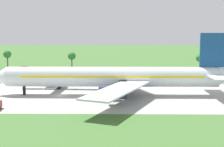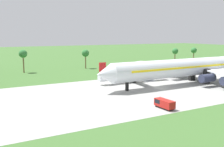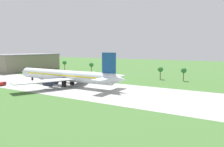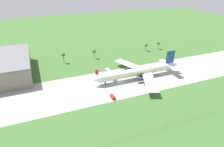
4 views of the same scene
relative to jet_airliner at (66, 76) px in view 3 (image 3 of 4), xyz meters
The scene contains 7 objects.
ground_plane 18.27m from the jet_airliner, behind, with size 600.00×600.00×0.00m, color #3D662D.
taxiway_strip 18.26m from the jet_airliner, behind, with size 320.00×44.00×0.02m.
jet_airliner is the anchor object (origin of this frame).
regional_aircraft 22.63m from the jet_airliner, 152.29° to the left, with size 25.92×23.38×7.65m.
baggage_tug 36.36m from the jet_airliner, 147.57° to the right, with size 2.31×5.13×2.08m.
terminal_building 106.74m from the jet_airliner, 155.07° to the left, with size 36.72×61.20×15.47m.
palm_tree_row 52.24m from the jet_airliner, 85.06° to the left, with size 106.22×3.60×10.20m.
Camera 3 is at (102.26, -89.56, 20.87)m, focal length 35.00 mm.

